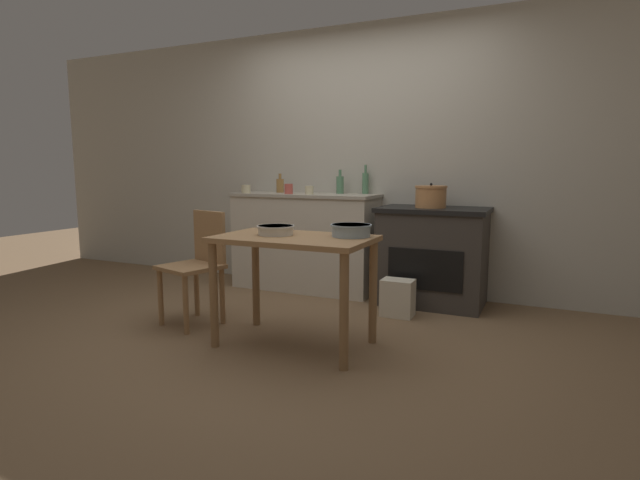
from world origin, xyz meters
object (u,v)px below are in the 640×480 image
chair (198,263)px  cup_center_left (309,190)px  cup_center (246,189)px  cup_center_right (289,189)px  work_table (294,255)px  bottle_far_left (340,184)px  bottle_mid_left (280,185)px  stock_pot (431,197)px  flour_sack (398,298)px  mixing_bowl_large (351,230)px  stove (432,256)px  bottle_left (365,183)px  mixing_bowl_small (276,229)px

chair → cup_center_left: 1.37m
cup_center → cup_center_right: bearing=7.7°
work_table → bottle_far_left: size_ratio=4.47×
work_table → bottle_mid_left: bearing=122.2°
stock_pot → bottle_mid_left: (-1.56, 0.14, 0.07)m
flour_sack → bottle_mid_left: bottle_mid_left is taller
cup_center → mixing_bowl_large: bearing=-36.0°
stove → bottle_left: (-0.71, 0.23, 0.63)m
flour_sack → bottle_left: (-0.55, 0.71, 0.90)m
chair → mixing_bowl_large: (1.25, 0.03, 0.32)m
flour_sack → cup_center_left: 1.36m
mixing_bowl_small → bottle_left: bearing=88.2°
stock_pot → mixing_bowl_large: bearing=-101.1°
stove → cup_center_left: (-1.16, -0.08, 0.56)m
work_table → chair: chair is taller
stove → chair: bearing=-139.4°
work_table → bottle_left: 1.71m
mixing_bowl_small → cup_center_right: cup_center_right is taller
mixing_bowl_large → cup_center_left: bearing=126.7°
bottle_left → cup_center_left: bottle_left is taller
stove → cup_center_left: 1.29m
chair → cup_center_right: bearing=99.0°
chair → mixing_bowl_small: chair is taller
work_table → mixing_bowl_small: bearing=172.9°
chair → flour_sack: chair is taller
stove → mixing_bowl_large: (-0.27, -1.28, 0.36)m
bottle_mid_left → cup_center: (-0.24, -0.26, -0.03)m
mixing_bowl_small → mixing_bowl_large: bearing=15.2°
stove → bottle_left: size_ratio=3.35×
bottle_far_left → bottle_left: size_ratio=0.84×
bottle_mid_left → cup_center_right: (0.21, -0.20, -0.03)m
work_table → flour_sack: 1.15m
cup_center_right → work_table: bearing=-60.3°
cup_center → cup_center_right: 0.45m
mixing_bowl_large → cup_center_right: (-1.11, 1.19, 0.20)m
cup_center_right → bottle_far_left: bearing=29.2°
work_table → chair: size_ratio=1.20×
bottle_far_left → cup_center_right: bottle_far_left is taller
flour_sack → cup_center_left: size_ratio=3.78×
flour_sack → mixing_bowl_small: size_ratio=1.17×
flour_sack → cup_center_left: (-1.00, 0.41, 0.84)m
cup_center → chair: bearing=-75.2°
stove → stock_pot: 0.52m
stove → chair: size_ratio=1.07×
mixing_bowl_small → bottle_left: (0.05, 1.64, 0.27)m
cup_center_right → stove: bearing=3.6°
mixing_bowl_large → bottle_left: size_ratio=0.99×
flour_sack → mixing_bowl_small: mixing_bowl_small is taller
cup_center_left → cup_center_right: bearing=-178.5°
stove → mixing_bowl_small: (-0.76, -1.41, 0.35)m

